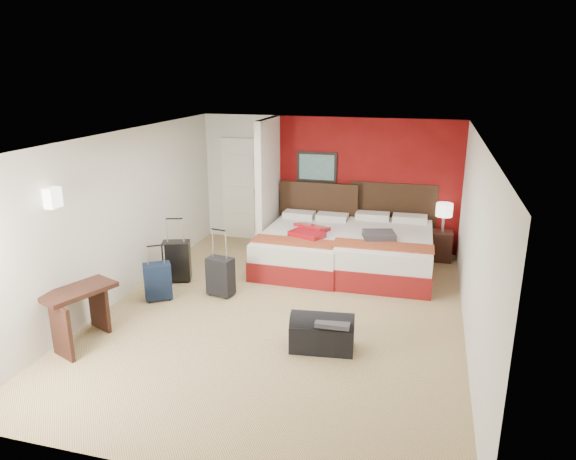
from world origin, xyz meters
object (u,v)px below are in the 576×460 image
(bed_right, at_px, (386,253))
(table_lamp, at_px, (444,218))
(nightstand, at_px, (441,246))
(desk, at_px, (81,316))
(suitcase_charcoal, at_px, (221,278))
(red_suitcase_open, at_px, (310,231))
(suitcase_black, at_px, (177,262))
(duffel_bag, at_px, (322,334))
(bed_left, at_px, (305,248))
(suitcase_navy, at_px, (158,283))

(bed_right, height_order, table_lamp, table_lamp)
(nightstand, bearing_deg, desk, -135.01)
(bed_right, distance_m, nightstand, 1.24)
(nightstand, relative_size, suitcase_charcoal, 0.92)
(red_suitcase_open, xyz_separation_m, suitcase_charcoal, (-1.05, -1.52, -0.38))
(suitcase_black, bearing_deg, red_suitcase_open, 11.21)
(bed_right, relative_size, suitcase_black, 3.40)
(table_lamp, xyz_separation_m, duffel_bag, (-1.45, -3.72, -0.60))
(bed_left, distance_m, suitcase_black, 2.25)
(nightstand, distance_m, desk, 6.21)
(bed_left, xyz_separation_m, table_lamp, (2.33, 0.91, 0.49))
(bed_right, height_order, red_suitcase_open, red_suitcase_open)
(table_lamp, xyz_separation_m, suitcase_charcoal, (-3.28, -2.53, -0.51))
(suitcase_charcoal, relative_size, suitcase_navy, 1.06)
(bed_right, height_order, suitcase_black, bed_right)
(red_suitcase_open, xyz_separation_m, suitcase_black, (-1.95, -1.17, -0.35))
(suitcase_navy, bearing_deg, bed_left, 14.02)
(bed_right, bearing_deg, table_lamp, 40.36)
(bed_left, xyz_separation_m, bed_right, (1.40, 0.09, 0.02))
(table_lamp, bearing_deg, suitcase_navy, -144.68)
(bed_right, distance_m, desk, 4.97)
(bed_left, bearing_deg, suitcase_navy, -130.69)
(bed_left, height_order, red_suitcase_open, red_suitcase_open)
(table_lamp, distance_m, suitcase_black, 4.74)
(suitcase_charcoal, height_order, suitcase_navy, suitcase_charcoal)
(suitcase_navy, distance_m, duffel_bag, 2.80)
(suitcase_black, bearing_deg, suitcase_navy, -105.38)
(red_suitcase_open, relative_size, table_lamp, 1.46)
(bed_left, distance_m, desk, 4.03)
(table_lamp, distance_m, duffel_bag, 4.03)
(nightstand, relative_size, suitcase_black, 0.83)
(suitcase_navy, bearing_deg, suitcase_charcoal, -9.55)
(bed_right, xyz_separation_m, suitcase_charcoal, (-2.35, -1.71, -0.04))
(suitcase_black, xyz_separation_m, desk, (-0.24, -2.18, 0.05))
(table_lamp, bearing_deg, desk, -135.40)
(table_lamp, height_order, suitcase_charcoal, table_lamp)
(nightstand, height_order, desk, desk)
(bed_right, bearing_deg, nightstand, 40.36)
(bed_left, bearing_deg, red_suitcase_open, -43.90)
(suitcase_black, bearing_deg, bed_right, 3.03)
(bed_left, height_order, suitcase_navy, bed_left)
(bed_left, bearing_deg, bed_right, 4.79)
(bed_left, bearing_deg, table_lamp, 22.50)
(table_lamp, bearing_deg, duffel_bag, -111.26)
(suitcase_charcoal, bearing_deg, duffel_bag, -21.71)
(bed_left, relative_size, suitcase_black, 3.21)
(red_suitcase_open, relative_size, suitcase_charcoal, 1.32)
(duffel_bag, bearing_deg, bed_left, 100.89)
(bed_left, bearing_deg, suitcase_black, -144.60)
(duffel_bag, bearing_deg, bed_right, 73.30)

